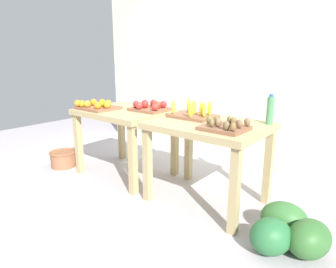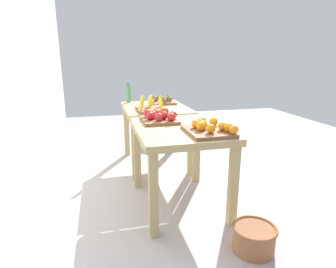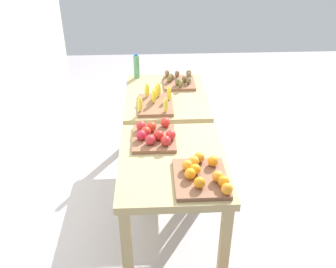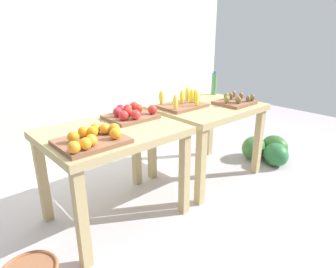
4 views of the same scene
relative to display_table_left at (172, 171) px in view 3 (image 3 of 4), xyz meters
name	(u,v)px [view 3 (image 3 of 4)]	position (x,y,z in m)	size (l,w,h in m)	color
ground_plane	(169,192)	(0.56, 0.00, -0.67)	(8.00, 8.00, 0.00)	#B0A7AE
display_table_left	(172,171)	(0.00, 0.00, 0.00)	(1.04, 0.80, 0.78)	tan
display_table_right	(166,105)	(1.12, 0.00, 0.00)	(1.04, 0.80, 0.78)	tan
orange_bin	(202,175)	(-0.26, -0.19, 0.16)	(0.46, 0.37, 0.11)	brown
apple_bin	(154,135)	(0.27, 0.13, 0.16)	(0.42, 0.35, 0.11)	brown
banana_crate	(156,102)	(0.87, 0.11, 0.16)	(0.44, 0.33, 0.17)	brown
kiwi_bin	(179,81)	(1.37, -0.15, 0.15)	(0.36, 0.32, 0.10)	brown
water_bottle	(137,66)	(1.57, 0.30, 0.24)	(0.06, 0.06, 0.27)	#4C8C59
watermelon_pile	(182,111)	(1.98, -0.25, -0.53)	(0.61, 0.67, 0.27)	#30622B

